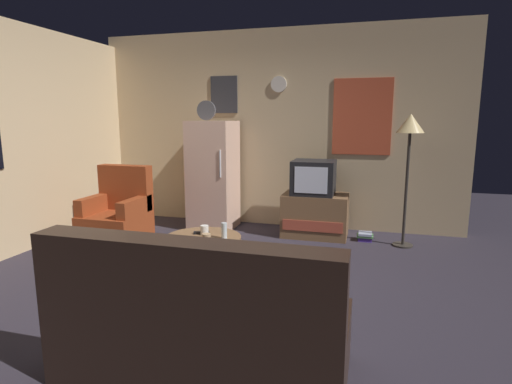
% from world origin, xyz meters
% --- Properties ---
extents(ground_plane, '(12.00, 12.00, 0.00)m').
position_xyz_m(ground_plane, '(0.00, 0.00, 0.00)').
color(ground_plane, '#2D2833').
extents(wall_with_art, '(5.20, 0.12, 2.75)m').
position_xyz_m(wall_with_art, '(0.01, 2.45, 1.38)').
color(wall_with_art, '#D1B284').
rests_on(wall_with_art, ground_plane).
extents(fridge, '(0.60, 0.62, 1.77)m').
position_xyz_m(fridge, '(-0.78, 2.01, 0.75)').
color(fridge, beige).
rests_on(fridge, ground_plane).
extents(tv_stand, '(0.84, 0.53, 0.56)m').
position_xyz_m(tv_stand, '(0.67, 1.96, 0.28)').
color(tv_stand, brown).
rests_on(tv_stand, ground_plane).
extents(crt_tv, '(0.54, 0.51, 0.44)m').
position_xyz_m(crt_tv, '(0.64, 1.96, 0.78)').
color(crt_tv, black).
rests_on(crt_tv, tv_stand).
extents(standing_lamp, '(0.32, 0.32, 1.59)m').
position_xyz_m(standing_lamp, '(1.76, 1.82, 1.36)').
color(standing_lamp, '#332D28').
rests_on(standing_lamp, ground_plane).
extents(coffee_table, '(0.72, 0.72, 0.44)m').
position_xyz_m(coffee_table, '(-0.14, 0.13, 0.22)').
color(coffee_table, brown).
rests_on(coffee_table, ground_plane).
extents(wine_glass, '(0.05, 0.05, 0.15)m').
position_xyz_m(wine_glass, '(0.07, 0.12, 0.52)').
color(wine_glass, silver).
rests_on(wine_glass, coffee_table).
extents(mug_ceramic_white, '(0.08, 0.08, 0.09)m').
position_xyz_m(mug_ceramic_white, '(-0.16, 0.20, 0.49)').
color(mug_ceramic_white, silver).
rests_on(mug_ceramic_white, coffee_table).
extents(mug_ceramic_tan, '(0.08, 0.08, 0.09)m').
position_xyz_m(mug_ceramic_tan, '(-0.03, -0.06, 0.49)').
color(mug_ceramic_tan, tan).
rests_on(mug_ceramic_tan, coffee_table).
extents(remote_control, '(0.16, 0.09, 0.02)m').
position_xyz_m(remote_control, '(-0.20, 0.22, 0.45)').
color(remote_control, black).
rests_on(remote_control, coffee_table).
extents(armchair, '(0.68, 0.68, 0.96)m').
position_xyz_m(armchair, '(-1.62, 0.95, 0.34)').
color(armchair, maroon).
rests_on(armchair, ground_plane).
extents(couch, '(1.70, 0.80, 0.92)m').
position_xyz_m(couch, '(0.42, -1.24, 0.31)').
color(couch, black).
rests_on(couch, ground_plane).
extents(book_stack, '(0.20, 0.18, 0.11)m').
position_xyz_m(book_stack, '(1.32, 1.91, 0.06)').
color(book_stack, '#5536BB').
rests_on(book_stack, ground_plane).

